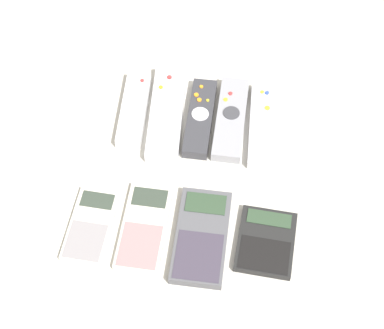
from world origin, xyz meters
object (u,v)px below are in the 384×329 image
at_px(calculator_1, 144,227).
at_px(calculator_2, 201,237).
at_px(remote_3, 231,119).
at_px(calculator_0, 91,226).
at_px(remote_4, 265,125).
at_px(remote_0, 134,110).
at_px(calculator_3, 266,242).
at_px(remote_1, 166,113).
at_px(remote_2, 199,118).

bearing_deg(calculator_1, calculator_2, -2.83).
xyz_separation_m(remote_3, calculator_0, (-0.19, -0.23, -0.00)).
bearing_deg(remote_4, remote_0, 177.09).
distance_m(remote_4, calculator_2, 0.24).
height_order(remote_0, calculator_0, remote_0).
height_order(remote_0, calculator_3, remote_0).
distance_m(calculator_0, calculator_2, 0.17).
distance_m(remote_1, calculator_3, 0.29).
distance_m(remote_2, calculator_2, 0.23).
bearing_deg(calculator_2, remote_2, 98.05).
distance_m(remote_1, calculator_2, 0.25).
xyz_separation_m(remote_2, calculator_1, (-0.06, -0.22, -0.00)).
bearing_deg(remote_2, remote_1, 177.46).
height_order(remote_1, calculator_2, remote_1).
bearing_deg(remote_1, calculator_0, -113.50).
relative_size(remote_1, calculator_3, 1.75).
distance_m(remote_2, remote_3, 0.05).
relative_size(remote_0, calculator_1, 1.05).
bearing_deg(calculator_2, remote_4, 70.24).
distance_m(calculator_2, calculator_3, 0.10).
distance_m(remote_1, remote_2, 0.06).
bearing_deg(remote_0, calculator_3, -44.96).
xyz_separation_m(remote_0, calculator_0, (-0.02, -0.23, -0.00)).
height_order(remote_0, remote_1, same).
relative_size(calculator_0, calculator_1, 0.87).
relative_size(calculator_1, calculator_3, 1.31).
xyz_separation_m(remote_0, remote_3, (0.17, 0.00, -0.00)).
xyz_separation_m(calculator_2, calculator_3, (0.10, 0.01, -0.00)).
relative_size(remote_2, calculator_3, 1.42).
relative_size(remote_2, remote_3, 0.94).
height_order(remote_2, remote_4, remote_2).
relative_size(remote_0, remote_4, 0.90).
relative_size(remote_2, calculator_1, 1.08).
bearing_deg(remote_4, remote_2, 177.69).
height_order(remote_0, remote_2, same).
relative_size(remote_2, remote_4, 0.92).
bearing_deg(calculator_2, calculator_0, -179.31).
height_order(remote_2, calculator_3, remote_2).
distance_m(remote_0, calculator_0, 0.23).
relative_size(remote_1, remote_2, 1.24).
xyz_separation_m(remote_1, remote_4, (0.17, -0.00, -0.00)).
bearing_deg(remote_3, calculator_0, -129.38).
height_order(remote_0, remote_4, remote_0).
bearing_deg(remote_1, remote_4, -4.64).
bearing_deg(remote_2, calculator_2, -82.13).
bearing_deg(calculator_1, remote_4, 52.85).
bearing_deg(remote_4, calculator_1, -129.86).
xyz_separation_m(remote_4, calculator_2, (-0.08, -0.23, 0.00)).
bearing_deg(remote_3, remote_2, -174.34).
bearing_deg(calculator_1, remote_0, 104.96).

